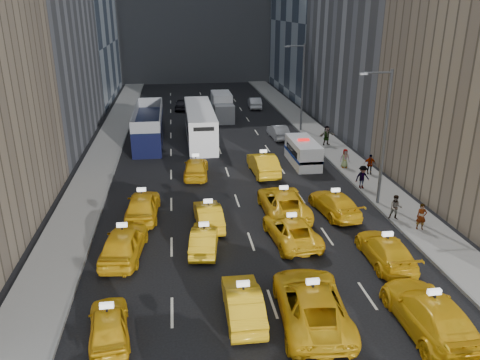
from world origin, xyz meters
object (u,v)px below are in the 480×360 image
Objects in this scene: double_decker at (149,126)px; box_truck at (222,107)px; pedestrian_0 at (421,217)px; city_bus at (200,124)px; nypd_van at (303,153)px.

double_decker reaches higher than box_truck.
double_decker is 27.66m from pedestrian_0.
box_truck is 32.15m from pedestrian_0.
pedestrian_0 is (11.73, -22.14, -0.63)m from city_bus.
nypd_van is 12.08m from city_bus.
city_bus is (-8.13, 8.91, 0.59)m from nypd_van.
double_decker reaches higher than pedestrian_0.
box_truck is (8.15, 8.97, -0.19)m from double_decker.
double_decker reaches higher than nypd_van.
city_bus is 7.78× the size of pedestrian_0.
city_bus reaches higher than pedestrian_0.
double_decker is at bearing 178.67° from city_bus.
pedestrian_0 is at bearing -56.95° from double_decker.
nypd_van is 15.81m from double_decker.
pedestrian_0 is (8.58, -30.98, -0.49)m from box_truck.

